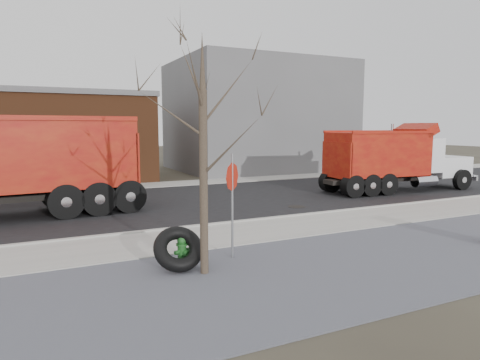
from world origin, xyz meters
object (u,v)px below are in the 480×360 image
stop_sign (232,187)px  truck_tire (178,249)px  fire_hydrant (182,253)px  dump_truck_red_a (394,157)px  dump_truck_red_b (13,161)px

stop_sign → truck_tire: bearing=170.5°
fire_hydrant → truck_tire: size_ratio=0.62×
fire_hydrant → stop_sign: size_ratio=0.29×
stop_sign → fire_hydrant: bearing=164.0°
dump_truck_red_a → stop_sign: bearing=-147.4°
truck_tire → dump_truck_red_b: dump_truck_red_b is taller
fire_hydrant → dump_truck_red_b: size_ratio=0.08×
dump_truck_red_b → stop_sign: bearing=118.1°
stop_sign → dump_truck_red_b: bearing=104.2°
fire_hydrant → dump_truck_red_b: dump_truck_red_b is taller
truck_tire → stop_sign: 1.95m
truck_tire → stop_sign: bearing=9.3°
stop_sign → dump_truck_red_a: size_ratio=0.31×
truck_tire → dump_truck_red_a: (13.39, 6.83, 1.22)m
stop_sign → dump_truck_red_b: dump_truck_red_b is taller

